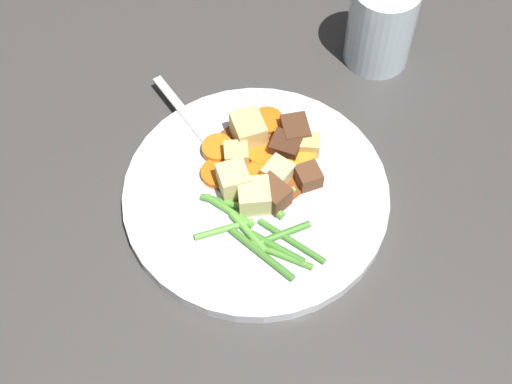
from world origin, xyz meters
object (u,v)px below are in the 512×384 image
(carrot_slice_2, at_px, (264,173))
(potato_chunk_2, at_px, (236,156))
(dinner_plate, at_px, (256,196))
(potato_chunk_5, at_px, (248,131))
(water_glass, at_px, (381,24))
(potato_chunk_0, at_px, (278,173))
(carrot_slice_4, at_px, (266,154))
(fork, at_px, (201,133))
(carrot_slice_5, at_px, (264,121))
(meat_chunk_1, at_px, (295,131))
(meat_chunk_2, at_px, (308,176))
(meat_chunk_0, at_px, (286,147))
(potato_chunk_3, at_px, (308,145))
(carrot_slice_1, at_px, (218,149))
(meat_chunk_3, at_px, (273,194))
(potato_chunk_1, at_px, (233,183))
(carrot_slice_0, at_px, (217,173))
(carrot_slice_3, at_px, (301,157))
(potato_chunk_4, at_px, (251,196))

(carrot_slice_2, bearing_deg, potato_chunk_2, 72.39)
(dinner_plate, relative_size, potato_chunk_5, 7.64)
(dinner_plate, bearing_deg, water_glass, -27.11)
(potato_chunk_0, bearing_deg, carrot_slice_4, 31.81)
(dinner_plate, xyz_separation_m, fork, (0.07, 0.07, 0.01))
(carrot_slice_5, height_order, meat_chunk_1, meat_chunk_1)
(dinner_plate, xyz_separation_m, meat_chunk_2, (0.02, -0.05, 0.02))
(meat_chunk_0, bearing_deg, meat_chunk_2, -139.62)
(potato_chunk_3, bearing_deg, carrot_slice_1, 99.92)
(potato_chunk_0, relative_size, meat_chunk_0, 0.90)
(potato_chunk_5, height_order, meat_chunk_3, potato_chunk_5)
(potato_chunk_1, bearing_deg, meat_chunk_3, -97.32)
(carrot_slice_0, relative_size, meat_chunk_2, 1.43)
(potato_chunk_1, height_order, water_glass, water_glass)
(potato_chunk_1, relative_size, potato_chunk_2, 1.17)
(carrot_slice_0, bearing_deg, potato_chunk_0, -84.78)
(carrot_slice_5, height_order, meat_chunk_3, meat_chunk_3)
(dinner_plate, relative_size, carrot_slice_5, 7.96)
(carrot_slice_3, xyz_separation_m, potato_chunk_3, (0.01, -0.01, 0.00))
(potato_chunk_3, height_order, potato_chunk_5, potato_chunk_5)
(potato_chunk_4, bearing_deg, potato_chunk_1, 61.35)
(carrot_slice_2, relative_size, meat_chunk_2, 1.43)
(potato_chunk_4, height_order, meat_chunk_0, potato_chunk_4)
(potato_chunk_0, distance_m, meat_chunk_2, 0.03)
(carrot_slice_1, height_order, carrot_slice_2, carrot_slice_1)
(potato_chunk_2, relative_size, meat_chunk_3, 0.86)
(carrot_slice_4, bearing_deg, water_glass, -31.80)
(potato_chunk_0, distance_m, meat_chunk_0, 0.03)
(potato_chunk_5, xyz_separation_m, water_glass, (0.16, -0.13, 0.02))
(meat_chunk_0, height_order, fork, meat_chunk_0)
(carrot_slice_5, bearing_deg, potato_chunk_2, 159.83)
(carrot_slice_4, relative_size, carrot_slice_5, 0.94)
(carrot_slice_2, height_order, carrot_slice_3, carrot_slice_3)
(carrot_slice_5, height_order, potato_chunk_5, potato_chunk_5)
(potato_chunk_1, relative_size, meat_chunk_0, 1.08)
(carrot_slice_2, bearing_deg, meat_chunk_1, -26.24)
(potato_chunk_4, bearing_deg, carrot_slice_5, 0.65)
(carrot_slice_2, height_order, potato_chunk_3, potato_chunk_3)
(carrot_slice_1, bearing_deg, carrot_slice_2, -112.00)
(carrot_slice_3, height_order, meat_chunk_3, meat_chunk_3)
(carrot_slice_1, distance_m, meat_chunk_1, 0.09)
(meat_chunk_0, relative_size, meat_chunk_1, 0.93)
(potato_chunk_4, xyz_separation_m, water_glass, (0.23, -0.12, 0.02))
(potato_chunk_4, bearing_deg, carrot_slice_3, -36.59)
(potato_chunk_3, bearing_deg, potato_chunk_2, 111.15)
(meat_chunk_1, height_order, fork, meat_chunk_1)
(carrot_slice_1, bearing_deg, potato_chunk_4, -142.34)
(carrot_slice_5, xyz_separation_m, potato_chunk_2, (-0.06, 0.02, 0.01))
(carrot_slice_4, height_order, potato_chunk_1, potato_chunk_1)
(carrot_slice_1, height_order, potato_chunk_1, potato_chunk_1)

